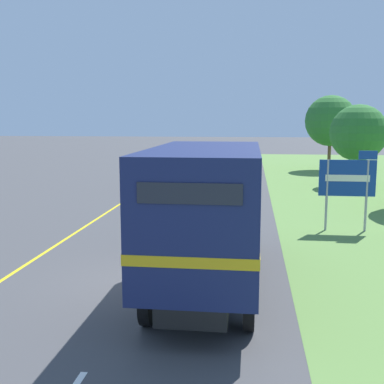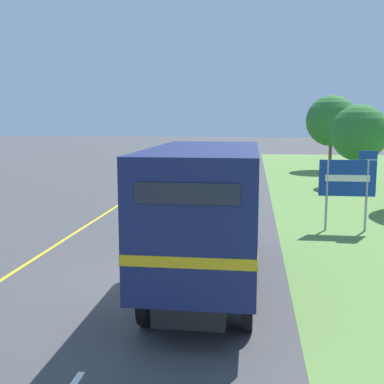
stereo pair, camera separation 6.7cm
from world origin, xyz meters
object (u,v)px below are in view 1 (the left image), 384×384
Objects in this scene: roadside_tree_far at (331,121)px; highway_sign at (348,180)px; lead_car_white at (171,176)px; lead_car_silver_ahead at (240,156)px; roadside_tree_mid at (358,133)px; horse_trailer_truck at (209,209)px.

highway_sign is at bearing -97.01° from roadside_tree_far.
roadside_tree_far is (10.79, 13.68, 3.04)m from lead_car_white.
roadside_tree_mid reaches higher than lead_car_silver_ahead.
lead_car_white is 17.69m from roadside_tree_far.
highway_sign is (8.07, -8.42, 0.96)m from lead_car_white.
horse_trailer_truck reaches higher than highway_sign.
horse_trailer_truck is at bearing -90.05° from lead_car_silver_ahead.
lead_car_white is at bearing -128.26° from roadside_tree_far.
lead_car_silver_ahead is 1.53× the size of highway_sign.
highway_sign is 0.50× the size of roadside_tree_far.
roadside_tree_mid reaches higher than horse_trailer_truck.
horse_trailer_truck is 2.62× the size of highway_sign.
lead_car_white is at bearing 103.02° from horse_trailer_truck.
lead_car_white is 0.99× the size of lead_car_silver_ahead.
roadside_tree_mid is (11.03, 4.33, 2.34)m from lead_car_white.
lead_car_silver_ahead is at bearing 76.76° from lead_car_white.
lead_car_white reaches higher than lead_car_silver_ahead.
roadside_tree_far is (7.29, 28.79, 2.02)m from horse_trailer_truck.
lead_car_white is at bearing 133.80° from highway_sign.
lead_car_white is at bearing -103.24° from lead_car_silver_ahead.
highway_sign is (4.55, -23.39, 0.97)m from lead_car_silver_ahead.
roadside_tree_far is (-0.24, 9.35, 0.70)m from roadside_tree_mid.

